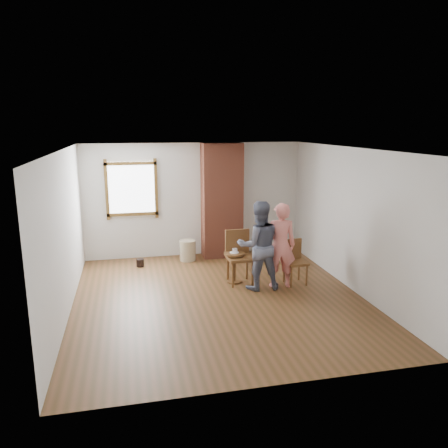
{
  "coord_description": "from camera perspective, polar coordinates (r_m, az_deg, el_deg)",
  "views": [
    {
      "loc": [
        -1.48,
        -7.09,
        3.0
      ],
      "look_at": [
        0.27,
        0.8,
        1.15
      ],
      "focal_mm": 35.0,
      "sensor_mm": 36.0,
      "label": 1
    }
  ],
  "objects": [
    {
      "name": "room_shell",
      "position": [
        7.92,
        -2.03,
        4.23
      ],
      "size": [
        5.04,
        5.52,
        2.62
      ],
      "color": "silver",
      "rests_on": "ground"
    },
    {
      "name": "cake_slice",
      "position": [
        8.37,
        1.42,
        -3.5
      ],
      "size": [
        0.08,
        0.07,
        0.06
      ],
      "primitive_type": "cube",
      "color": "white",
      "rests_on": "cake_plate"
    },
    {
      "name": "side_table",
      "position": [
        8.44,
        1.35,
        -5.03
      ],
      "size": [
        0.4,
        0.4,
        0.6
      ],
      "color": "brown",
      "rests_on": "ground"
    },
    {
      "name": "man",
      "position": [
        8.04,
        4.56,
        -2.82
      ],
      "size": [
        0.82,
        0.65,
        1.66
      ],
      "primitive_type": "imported",
      "rotation": [
        0.0,
        0.0,
        3.11
      ],
      "color": "black",
      "rests_on": "ground"
    },
    {
      "name": "ground",
      "position": [
        7.84,
        -0.7,
        -9.61
      ],
      "size": [
        5.5,
        5.5,
        0.0
      ],
      "primitive_type": "plane",
      "color": "brown",
      "rests_on": "ground"
    },
    {
      "name": "dining_chair_right",
      "position": [
        8.51,
        9.14,
        -4.54
      ],
      "size": [
        0.43,
        0.43,
        0.85
      ],
      "rotation": [
        0.0,
        0.0,
        0.09
      ],
      "color": "brown",
      "rests_on": "ground"
    },
    {
      "name": "person_pink",
      "position": [
        8.18,
        7.35,
        -2.78
      ],
      "size": [
        0.65,
        0.48,
        1.61
      ],
      "primitive_type": "imported",
      "rotation": [
        0.0,
        0.0,
        2.96
      ],
      "color": "#ED7F76",
      "rests_on": "ground"
    },
    {
      "name": "dining_chair_left",
      "position": [
        8.41,
        1.96,
        -3.88
      ],
      "size": [
        0.49,
        0.49,
        1.02
      ],
      "rotation": [
        0.0,
        0.0,
        0.02
      ],
      "color": "brown",
      "rests_on": "ground"
    },
    {
      "name": "dark_pot",
      "position": [
        9.63,
        -10.9,
        -5.0
      ],
      "size": [
        0.16,
        0.16,
        0.16
      ],
      "primitive_type": "cylinder",
      "rotation": [
        0.0,
        0.0,
        -0.01
      ],
      "color": "black",
      "rests_on": "ground"
    },
    {
      "name": "cake_plate",
      "position": [
        8.38,
        1.35,
        -3.72
      ],
      "size": [
        0.18,
        0.18,
        0.01
      ],
      "primitive_type": "cylinder",
      "color": "white",
      "rests_on": "side_table"
    },
    {
      "name": "stoneware_crock",
      "position": [
        9.87,
        -4.76,
        -3.45
      ],
      "size": [
        0.4,
        0.4,
        0.46
      ],
      "primitive_type": "cylinder",
      "rotation": [
        0.0,
        0.0,
        0.1
      ],
      "color": "tan",
      "rests_on": "ground"
    },
    {
      "name": "brick_chimney",
      "position": [
        9.96,
        -0.29,
        3.06
      ],
      "size": [
        0.9,
        0.5,
        2.6
      ],
      "primitive_type": "cube",
      "color": "#A25139",
      "rests_on": "ground"
    }
  ]
}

